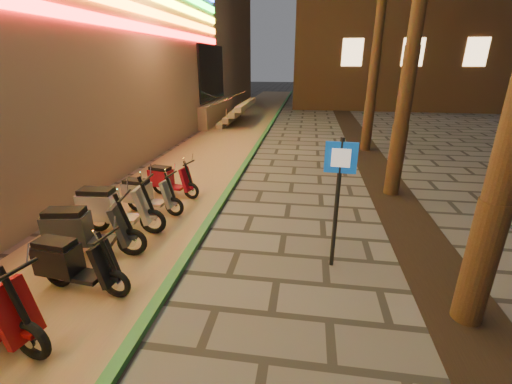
% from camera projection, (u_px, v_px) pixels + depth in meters
% --- Properties ---
extents(parking_strip, '(3.40, 60.00, 0.01)m').
position_uv_depth(parking_strip, '(206.00, 157.00, 13.17)').
color(parking_strip, '#8C7251').
rests_on(parking_strip, ground).
extents(green_curb, '(0.18, 60.00, 0.10)m').
position_uv_depth(green_curb, '(250.00, 157.00, 12.91)').
color(green_curb, '#286C32').
rests_on(green_curb, ground).
extents(planting_strip, '(1.20, 40.00, 0.02)m').
position_uv_depth(planting_strip, '(410.00, 225.00, 7.69)').
color(planting_strip, black).
rests_on(planting_strip, ground).
extents(pedestrian_sign, '(0.52, 0.10, 2.34)m').
position_uv_depth(pedestrian_sign, '(338.00, 186.00, 5.67)').
color(pedestrian_sign, black).
rests_on(pedestrian_sign, ground).
extents(scooter_6, '(1.61, 0.59, 1.13)m').
position_uv_depth(scooter_6, '(72.00, 263.00, 5.37)').
color(scooter_6, black).
rests_on(scooter_6, ground).
extents(scooter_7, '(1.81, 0.79, 1.27)m').
position_uv_depth(scooter_7, '(83.00, 230.00, 6.29)').
color(scooter_7, black).
rests_on(scooter_7, ground).
extents(scooter_8, '(1.83, 0.64, 1.29)m').
position_uv_depth(scooter_8, '(112.00, 208.00, 7.21)').
color(scooter_8, black).
rests_on(scooter_8, ground).
extents(scooter_9, '(1.54, 0.59, 1.08)m').
position_uv_depth(scooter_9, '(146.00, 195.00, 8.18)').
color(scooter_9, black).
rests_on(scooter_9, ground).
extents(scooter_10, '(1.48, 0.68, 1.04)m').
position_uv_depth(scooter_10, '(168.00, 180.00, 9.25)').
color(scooter_10, black).
rests_on(scooter_10, ground).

